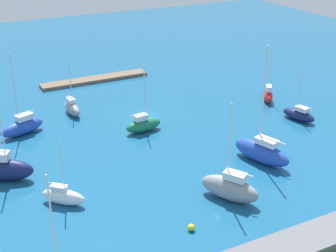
% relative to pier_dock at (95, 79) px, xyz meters
% --- Properties ---
extents(water, '(160.00, 160.00, 0.00)m').
position_rel_pier_dock_xyz_m(water, '(-1.36, 19.83, -0.30)').
color(water, '#19567F').
rests_on(water, ground).
extents(pier_dock, '(19.89, 2.91, 0.60)m').
position_rel_pier_dock_xyz_m(pier_dock, '(0.00, 0.00, 0.00)').
color(pier_dock, brown).
rests_on(pier_dock, ground).
extents(breakwater, '(69.08, 3.80, 1.38)m').
position_rel_pier_dock_xyz_m(breakwater, '(-1.36, 54.47, 0.39)').
color(breakwater, slate).
rests_on(breakwater, ground).
extents(sailboat_gray_inner_mooring, '(5.27, 6.79, 11.11)m').
position_rel_pier_dock_xyz_m(sailboat_gray_inner_mooring, '(-0.03, 44.24, 1.16)').
color(sailboat_gray_inner_mooring, gray).
rests_on(sailboat_gray_inner_mooring, water).
extents(sailboat_blue_far_south, '(6.80, 4.03, 11.84)m').
position_rel_pier_dock_xyz_m(sailboat_blue_far_south, '(16.55, 17.20, 0.89)').
color(sailboat_blue_far_south, '#2347B2').
rests_on(sailboat_blue_far_south, water).
extents(sailboat_navy_near_pier, '(3.21, 5.64, 8.02)m').
position_rel_pier_dock_xyz_m(sailboat_navy_near_pier, '(-21.30, 31.06, 0.61)').
color(sailboat_navy_near_pier, '#141E4C').
rests_on(sailboat_navy_near_pier, water).
extents(sailboat_red_mid_basin, '(3.88, 4.99, 8.94)m').
position_rel_pier_dock_xyz_m(sailboat_red_mid_basin, '(-22.12, 22.62, 0.81)').
color(sailboat_red_mid_basin, red).
rests_on(sailboat_red_mid_basin, water).
extents(sailboat_white_outer_mooring, '(4.57, 4.36, 7.52)m').
position_rel_pier_dock_xyz_m(sailboat_white_outer_mooring, '(16.26, 36.91, 0.67)').
color(sailboat_white_outer_mooring, white).
rests_on(sailboat_white_outer_mooring, water).
extents(sailboat_green_far_north, '(5.53, 2.27, 9.64)m').
position_rel_pier_dock_xyz_m(sailboat_green_far_north, '(1.09, 24.11, 0.77)').
color(sailboat_green_far_north, '#19724C').
rests_on(sailboat_green_far_north, water).
extents(sailboat_gray_east_end, '(1.82, 5.05, 8.21)m').
position_rel_pier_dock_xyz_m(sailboat_gray_east_end, '(8.25, 13.49, 0.76)').
color(sailboat_gray_east_end, gray).
rests_on(sailboat_gray_east_end, water).
extents(sailboat_blue_lone_north, '(4.63, 8.15, 14.80)m').
position_rel_pier_dock_xyz_m(sailboat_blue_lone_north, '(-8.28, 38.99, 1.18)').
color(sailboat_blue_lone_north, '#2347B2').
rests_on(sailboat_blue_lone_north, water).
extents(sailboat_navy_center_basin, '(6.86, 5.22, 11.53)m').
position_rel_pier_dock_xyz_m(sailboat_navy_center_basin, '(20.83, 28.91, 1.17)').
color(sailboat_navy_center_basin, '#141E4C').
rests_on(sailboat_navy_center_basin, water).
extents(mooring_buoy_yellow, '(0.72, 0.72, 0.72)m').
position_rel_pier_dock_xyz_m(mooring_buoy_yellow, '(6.41, 47.17, 0.06)').
color(mooring_buoy_yellow, yellow).
rests_on(mooring_buoy_yellow, water).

